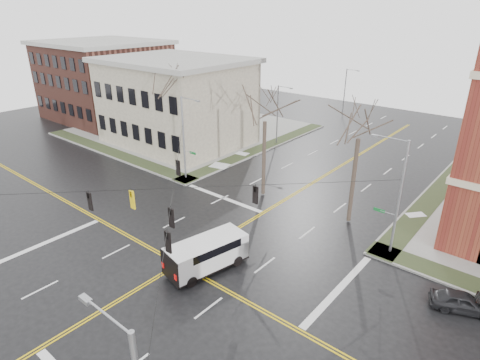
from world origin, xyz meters
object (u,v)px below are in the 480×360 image
Objects in this scene: signal_pole_ne at (397,195)px; streetlight_north_a at (278,113)px; streetlight_north_b at (346,91)px; cargo_van at (209,251)px; tree_ne at (359,133)px; signal_pole_nw at (185,136)px; tree_nw_far at (171,89)px; parked_car_a at (462,302)px; tree_nw_near at (265,116)px.

signal_pole_ne is 1.12× the size of streetlight_north_a.
streetlight_north_b reaches higher than cargo_van.
signal_pole_ne is 6.11m from tree_ne.
streetlight_north_a is at bearing 87.68° from signal_pole_nw.
signal_pole_nw is at bearing 180.00° from signal_pole_ne.
cargo_van is at bearing -35.22° from tree_nw_far.
signal_pole_nw reaches higher than streetlight_north_a.
streetlight_north_a is at bearing 32.79° from parked_car_a.
signal_pole_ne is at bearing -8.85° from tree_nw_near.
parked_car_a is at bearing -35.52° from streetlight_north_a.
streetlight_north_b reaches higher than parked_car_a.
cargo_van is at bearing -70.39° from tree_nw_near.
signal_pole_nw is at bearing -172.05° from tree_ne.
streetlight_north_a is 16.98m from tree_nw_near.
signal_pole_ne is at bearing 38.29° from parked_car_a.
streetlight_north_a is at bearing 127.58° from cargo_van.
signal_pole_nw reaches higher than streetlight_north_b.
signal_pole_ne is 26.64m from tree_nw_far.
cargo_van is at bearing -110.31° from tree_ne.
streetlight_north_b is 2.12× the size of parked_car_a.
tree_ne is (9.18, 0.40, 0.07)m from tree_nw_near.
tree_ne is (-10.52, 6.00, 7.55)m from parked_car_a.
parked_car_a is (6.00, -3.47, -4.31)m from signal_pole_ne.
signal_pole_nw is 1.40× the size of cargo_van.
streetlight_north_b is at bearing 90.00° from streetlight_north_a.
tree_nw_near is at bearing -60.05° from streetlight_north_a.
tree_nw_far is (-16.97, 11.98, 7.91)m from cargo_van.
tree_nw_near is (8.28, -14.37, 3.66)m from streetlight_north_a.
cargo_van is (-9.27, -10.30, -3.58)m from signal_pole_ne.
streetlight_north_a is 22.67m from tree_ne.
cargo_van is 15.29m from tree_ne.
tree_ne reaches higher than cargo_van.
cargo_van is at bearing -64.63° from streetlight_north_a.
tree_ne reaches higher than signal_pole_nw.
streetlight_north_a is 1.25× the size of cargo_van.
tree_nw_near is 0.99× the size of tree_ne.
tree_ne reaches higher than streetlight_north_a.
streetlight_north_b is 1.25× the size of cargo_van.
tree_ne reaches higher than signal_pole_ne.
tree_ne is at bearing 7.95° from signal_pole_nw.
tree_nw_far is at bearing -177.76° from tree_ne.
signal_pole_nw is 9.73m from tree_nw_near.
parked_car_a is 0.34× the size of tree_nw_near.
signal_pole_nw is at bearing 154.62° from cargo_van.
signal_pole_ne reaches higher than parked_car_a.
tree_nw_far is at bearing 156.99° from cargo_van.
signal_pole_nw is 16.52m from streetlight_north_a.
signal_pole_ne is 14.31m from cargo_van.
signal_pole_nw is (-22.64, 0.00, 0.00)m from signal_pole_ne.
signal_pole_nw is at bearing -166.59° from tree_nw_near.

